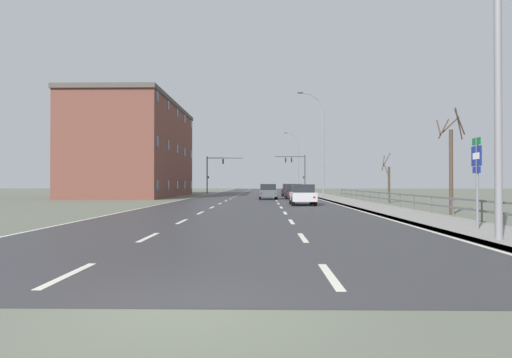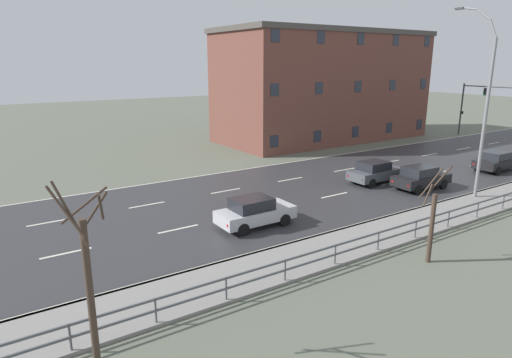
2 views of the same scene
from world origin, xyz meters
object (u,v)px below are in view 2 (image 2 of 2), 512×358
object	(u,v)px
car_mid_centre	(421,177)
car_far_left	(375,172)
brick_building	(323,86)
street_lamp_midground	(484,108)
car_distant	(255,212)
traffic_signal_left	(471,101)
car_near_right	(497,161)

from	to	relation	value
car_mid_centre	car_far_left	xyz separation A→B (m)	(-2.75, -1.38, 0.00)
car_far_left	brick_building	distance (m)	19.58
street_lamp_midground	car_far_left	distance (m)	7.95
car_far_left	brick_building	size ratio (longest dim) A/B	0.18
car_distant	brick_building	bearing A→B (deg)	131.86
car_far_left	street_lamp_midground	bearing A→B (deg)	22.47
street_lamp_midground	traffic_signal_left	bearing A→B (deg)	122.50
car_mid_centre	car_distant	bearing A→B (deg)	-89.03
car_far_left	brick_building	world-z (taller)	brick_building
traffic_signal_left	car_near_right	bearing A→B (deg)	-51.61
street_lamp_midground	brick_building	world-z (taller)	brick_building
brick_building	car_far_left	bearing A→B (deg)	-29.89
car_distant	car_near_right	bearing A→B (deg)	89.43
traffic_signal_left	brick_building	size ratio (longest dim) A/B	0.25
street_lamp_midground	traffic_signal_left	world-z (taller)	street_lamp_midground
traffic_signal_left	car_distant	world-z (taller)	traffic_signal_left
car_far_left	car_mid_centre	bearing A→B (deg)	26.24
car_distant	car_far_left	bearing A→B (deg)	102.11
street_lamp_midground	car_near_right	world-z (taller)	street_lamp_midground
car_distant	car_mid_centre	xyz separation A→B (m)	(0.25, 13.16, 0.00)
car_distant	car_near_right	xyz separation A→B (m)	(0.28, 22.47, 0.00)
traffic_signal_left	car_mid_centre	xyz separation A→B (m)	(11.13, -23.39, -3.16)
traffic_signal_left	car_mid_centre	distance (m)	26.10
street_lamp_midground	car_near_right	xyz separation A→B (m)	(-3.05, 8.22, -4.82)
car_near_right	car_mid_centre	bearing A→B (deg)	-89.70
street_lamp_midground	brick_building	bearing A→B (deg)	162.61
street_lamp_midground	car_mid_centre	bearing A→B (deg)	-160.56
street_lamp_midground	car_mid_centre	world-z (taller)	street_lamp_midground
car_distant	car_mid_centre	size ratio (longest dim) A/B	0.99
street_lamp_midground	car_near_right	bearing A→B (deg)	110.34
street_lamp_midground	car_distant	distance (m)	15.40
street_lamp_midground	car_far_left	world-z (taller)	street_lamp_midground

